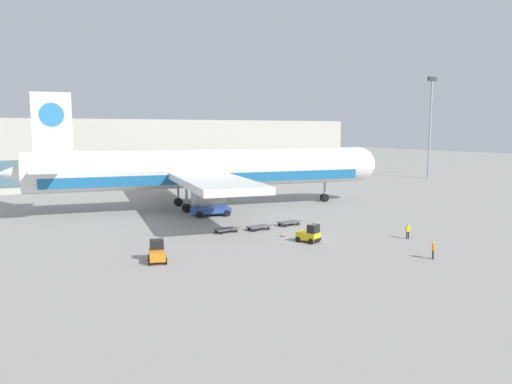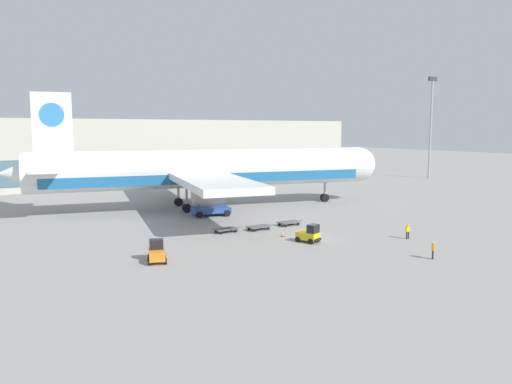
# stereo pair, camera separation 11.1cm
# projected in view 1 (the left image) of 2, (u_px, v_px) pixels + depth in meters

# --- Properties ---
(ground_plane) EXTENTS (400.00, 400.00, 0.00)m
(ground_plane) POSITION_uv_depth(u_px,v_px,m) (311.00, 239.00, 54.73)
(ground_plane) COLOR gray
(terminal_building) EXTENTS (90.00, 18.20, 14.00)m
(terminal_building) POSITION_uv_depth(u_px,v_px,m) (173.00, 150.00, 117.95)
(terminal_building) COLOR #BCB7A8
(terminal_building) RESTS_ON ground_plane
(light_mast) EXTENTS (2.80, 0.50, 24.42)m
(light_mast) POSITION_uv_depth(u_px,v_px,m) (430.00, 120.00, 121.09)
(light_mast) COLOR #9EA0A5
(light_mast) RESTS_ON ground_plane
(airplane_main) EXTENTS (57.15, 48.54, 17.00)m
(airplane_main) POSITION_uv_depth(u_px,v_px,m) (204.00, 170.00, 75.66)
(airplane_main) COLOR white
(airplane_main) RESTS_ON ground_plane
(scissor_lift_loader) EXTENTS (5.76, 4.39, 5.63)m
(scissor_lift_loader) POSITION_uv_depth(u_px,v_px,m) (211.00, 200.00, 69.55)
(scissor_lift_loader) COLOR #284C99
(scissor_lift_loader) RESTS_ON ground_plane
(baggage_tug_foreground) EXTENTS (2.28, 2.76, 2.00)m
(baggage_tug_foreground) POSITION_uv_depth(u_px,v_px,m) (157.00, 253.00, 45.42)
(baggage_tug_foreground) COLOR orange
(baggage_tug_foreground) RESTS_ON ground_plane
(baggage_tug_mid) EXTENTS (2.29, 2.76, 2.00)m
(baggage_tug_mid) POSITION_uv_depth(u_px,v_px,m) (309.00, 234.00, 53.29)
(baggage_tug_mid) COLOR yellow
(baggage_tug_mid) RESTS_ON ground_plane
(baggage_dolly_lead) EXTENTS (3.72, 1.57, 0.48)m
(baggage_dolly_lead) POSITION_uv_depth(u_px,v_px,m) (226.00, 229.00, 58.42)
(baggage_dolly_lead) COLOR #56565B
(baggage_dolly_lead) RESTS_ON ground_plane
(baggage_dolly_second) EXTENTS (3.72, 1.57, 0.48)m
(baggage_dolly_second) POSITION_uv_depth(u_px,v_px,m) (259.00, 227.00, 59.85)
(baggage_dolly_second) COLOR #56565B
(baggage_dolly_second) RESTS_ON ground_plane
(baggage_dolly_third) EXTENTS (3.72, 1.57, 0.48)m
(baggage_dolly_third) POSITION_uv_depth(u_px,v_px,m) (289.00, 222.00, 62.67)
(baggage_dolly_third) COLOR #56565B
(baggage_dolly_third) RESTS_ON ground_plane
(ground_crew_near) EXTENTS (0.51, 0.37, 1.70)m
(ground_crew_near) POSITION_uv_depth(u_px,v_px,m) (433.00, 249.00, 46.45)
(ground_crew_near) COLOR black
(ground_crew_near) RESTS_ON ground_plane
(ground_crew_far) EXTENTS (0.53, 0.35, 1.69)m
(ground_crew_far) POSITION_uv_depth(u_px,v_px,m) (408.00, 230.00, 54.96)
(ground_crew_far) COLOR black
(ground_crew_far) RESTS_ON ground_plane
(traffic_cone_near) EXTENTS (0.40, 0.40, 0.64)m
(traffic_cone_near) POSITION_uv_depth(u_px,v_px,m) (283.00, 234.00, 56.25)
(traffic_cone_near) COLOR black
(traffic_cone_near) RESTS_ON ground_plane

